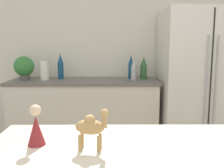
{
  "coord_description": "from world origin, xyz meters",
  "views": [
    {
      "loc": [
        -0.18,
        -0.64,
        1.32
      ],
      "look_at": [
        -0.17,
        1.35,
        1.02
      ],
      "focal_mm": 40.0,
      "sensor_mm": 36.0,
      "label": 1
    }
  ],
  "objects_px": {
    "refrigerator": "(198,84)",
    "camel_figurine": "(91,126)",
    "back_bottle_1": "(144,68)",
    "back_bottle_2": "(61,67)",
    "back_bottle_0": "(134,70)",
    "paper_towel_roll": "(44,71)",
    "potted_plant": "(24,67)",
    "wise_man_figurine_purple": "(36,128)",
    "back_bottle_3": "(131,67)"
  },
  "relations": [
    {
      "from": "back_bottle_2",
      "to": "refrigerator",
      "type": "bearing_deg",
      "value": -5.53
    },
    {
      "from": "back_bottle_0",
      "to": "wise_man_figurine_purple",
      "type": "height_order",
      "value": "back_bottle_0"
    },
    {
      "from": "back_bottle_2",
      "to": "back_bottle_0",
      "type": "bearing_deg",
      "value": -6.06
    },
    {
      "from": "back_bottle_0",
      "to": "back_bottle_3",
      "type": "distance_m",
      "value": 0.12
    },
    {
      "from": "back_bottle_0",
      "to": "back_bottle_3",
      "type": "relative_size",
      "value": 0.87
    },
    {
      "from": "refrigerator",
      "to": "potted_plant",
      "type": "xyz_separation_m",
      "value": [
        -2.11,
        0.09,
        0.2
      ]
    },
    {
      "from": "camel_figurine",
      "to": "wise_man_figurine_purple",
      "type": "distance_m",
      "value": 0.23
    },
    {
      "from": "paper_towel_roll",
      "to": "back_bottle_1",
      "type": "height_order",
      "value": "back_bottle_1"
    },
    {
      "from": "back_bottle_0",
      "to": "potted_plant",
      "type": "bearing_deg",
      "value": 178.96
    },
    {
      "from": "refrigerator",
      "to": "back_bottle_2",
      "type": "height_order",
      "value": "refrigerator"
    },
    {
      "from": "potted_plant",
      "to": "back_bottle_2",
      "type": "xyz_separation_m",
      "value": [
        0.43,
        0.07,
        -0.0
      ]
    },
    {
      "from": "paper_towel_roll",
      "to": "camel_figurine",
      "type": "height_order",
      "value": "paper_towel_roll"
    },
    {
      "from": "back_bottle_0",
      "to": "back_bottle_2",
      "type": "height_order",
      "value": "back_bottle_2"
    },
    {
      "from": "potted_plant",
      "to": "back_bottle_0",
      "type": "distance_m",
      "value": 1.34
    },
    {
      "from": "paper_towel_roll",
      "to": "refrigerator",
      "type": "bearing_deg",
      "value": -2.02
    },
    {
      "from": "back_bottle_1",
      "to": "back_bottle_3",
      "type": "height_order",
      "value": "back_bottle_3"
    },
    {
      "from": "back_bottle_2",
      "to": "camel_figurine",
      "type": "height_order",
      "value": "back_bottle_2"
    },
    {
      "from": "back_bottle_1",
      "to": "back_bottle_2",
      "type": "distance_m",
      "value": 1.04
    },
    {
      "from": "paper_towel_roll",
      "to": "back_bottle_1",
      "type": "xyz_separation_m",
      "value": [
        1.22,
        0.08,
        0.02
      ]
    },
    {
      "from": "paper_towel_roll",
      "to": "potted_plant",
      "type": "bearing_deg",
      "value": 174.3
    },
    {
      "from": "potted_plant",
      "to": "paper_towel_roll",
      "type": "height_order",
      "value": "potted_plant"
    },
    {
      "from": "paper_towel_roll",
      "to": "wise_man_figurine_purple",
      "type": "bearing_deg",
      "value": -76.21
    },
    {
      "from": "back_bottle_1",
      "to": "camel_figurine",
      "type": "distance_m",
      "value": 2.23
    },
    {
      "from": "paper_towel_roll",
      "to": "back_bottle_0",
      "type": "height_order",
      "value": "back_bottle_0"
    },
    {
      "from": "potted_plant",
      "to": "camel_figurine",
      "type": "distance_m",
      "value": 2.34
    },
    {
      "from": "camel_figurine",
      "to": "potted_plant",
      "type": "bearing_deg",
      "value": 114.81
    },
    {
      "from": "potted_plant",
      "to": "wise_man_figurine_purple",
      "type": "height_order",
      "value": "potted_plant"
    },
    {
      "from": "paper_towel_roll",
      "to": "back_bottle_0",
      "type": "xyz_separation_m",
      "value": [
        1.09,
        0.0,
        0.01
      ]
    },
    {
      "from": "back_bottle_1",
      "to": "paper_towel_roll",
      "type": "bearing_deg",
      "value": -176.38
    },
    {
      "from": "refrigerator",
      "to": "potted_plant",
      "type": "relative_size",
      "value": 6.08
    },
    {
      "from": "potted_plant",
      "to": "back_bottle_0",
      "type": "bearing_deg",
      "value": -1.04
    },
    {
      "from": "refrigerator",
      "to": "back_bottle_1",
      "type": "distance_m",
      "value": 0.68
    },
    {
      "from": "potted_plant",
      "to": "paper_towel_roll",
      "type": "xyz_separation_m",
      "value": [
        0.25,
        -0.03,
        -0.04
      ]
    },
    {
      "from": "refrigerator",
      "to": "back_bottle_0",
      "type": "height_order",
      "value": "refrigerator"
    },
    {
      "from": "back_bottle_1",
      "to": "wise_man_figurine_purple",
      "type": "height_order",
      "value": "back_bottle_1"
    },
    {
      "from": "back_bottle_1",
      "to": "camel_figurine",
      "type": "bearing_deg",
      "value": -102.59
    },
    {
      "from": "wise_man_figurine_purple",
      "to": "paper_towel_roll",
      "type": "bearing_deg",
      "value": 103.79
    },
    {
      "from": "refrigerator",
      "to": "wise_man_figurine_purple",
      "type": "xyz_separation_m",
      "value": [
        -1.36,
        -1.98,
        0.13
      ]
    },
    {
      "from": "refrigerator",
      "to": "back_bottle_1",
      "type": "relative_size",
      "value": 6.23
    },
    {
      "from": "paper_towel_roll",
      "to": "camel_figurine",
      "type": "distance_m",
      "value": 2.22
    },
    {
      "from": "back_bottle_0",
      "to": "back_bottle_1",
      "type": "relative_size",
      "value": 0.93
    },
    {
      "from": "back_bottle_2",
      "to": "wise_man_figurine_purple",
      "type": "distance_m",
      "value": 2.17
    },
    {
      "from": "paper_towel_roll",
      "to": "camel_figurine",
      "type": "relative_size",
      "value": 1.4
    },
    {
      "from": "back_bottle_3",
      "to": "camel_figurine",
      "type": "xyz_separation_m",
      "value": [
        -0.33,
        -2.21,
        -0.04
      ]
    },
    {
      "from": "camel_figurine",
      "to": "wise_man_figurine_purple",
      "type": "relative_size",
      "value": 0.98
    },
    {
      "from": "potted_plant",
      "to": "back_bottle_1",
      "type": "relative_size",
      "value": 1.02
    },
    {
      "from": "refrigerator",
      "to": "camel_figurine",
      "type": "distance_m",
      "value": 2.33
    },
    {
      "from": "back_bottle_0",
      "to": "camel_figurine",
      "type": "distance_m",
      "value": 2.13
    },
    {
      "from": "camel_figurine",
      "to": "wise_man_figurine_purple",
      "type": "height_order",
      "value": "wise_man_figurine_purple"
    },
    {
      "from": "potted_plant",
      "to": "back_bottle_1",
      "type": "bearing_deg",
      "value": 2.03
    }
  ]
}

